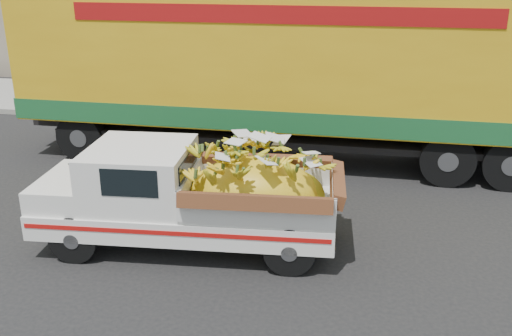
# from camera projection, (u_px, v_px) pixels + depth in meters

# --- Properties ---
(ground) EXTENTS (100.00, 100.00, 0.00)m
(ground) POSITION_uv_depth(u_px,v_px,m) (300.00, 241.00, 9.34)
(ground) COLOR black
(ground) RESTS_ON ground
(curb) EXTENTS (60.00, 0.25, 0.15)m
(curb) POSITION_uv_depth(u_px,v_px,m) (331.00, 128.00, 15.30)
(curb) COLOR gray
(curb) RESTS_ON ground
(sidewalk) EXTENTS (60.00, 4.00, 0.14)m
(sidewalk) POSITION_uv_depth(u_px,v_px,m) (336.00, 110.00, 17.24)
(sidewalk) COLOR gray
(sidewalk) RESTS_ON ground
(building_left) EXTENTS (18.00, 6.00, 5.00)m
(building_left) POSITION_uv_depth(u_px,v_px,m) (152.00, 7.00, 23.31)
(building_left) COLOR gray
(building_left) RESTS_ON ground
(pickup_truck) EXTENTS (4.78, 2.09, 1.63)m
(pickup_truck) POSITION_uv_depth(u_px,v_px,m) (209.00, 195.00, 8.91)
(pickup_truck) COLOR black
(pickup_truck) RESTS_ON ground
(semi_trailer) EXTENTS (12.00, 2.54, 3.80)m
(semi_trailer) POSITION_uv_depth(u_px,v_px,m) (286.00, 67.00, 12.51)
(semi_trailer) COLOR black
(semi_trailer) RESTS_ON ground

